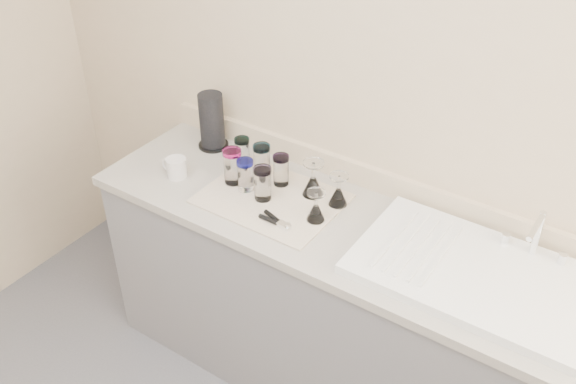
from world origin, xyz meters
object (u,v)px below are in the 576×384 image
Objects in this scene: paper_towel_roll at (212,122)px; white_mug at (176,168)px; goblet_back_right at (338,194)px; goblet_front_right at (316,210)px; tumbler_cyan at (262,160)px; tumbler_lavender at (263,183)px; tumbler_magenta at (233,166)px; sink_unit at (474,272)px; tumbler_purple at (281,170)px; can_opener at (276,221)px; goblet_back_left at (313,184)px; tumbler_blue at (245,175)px; tumbler_teal at (242,152)px.

white_mug is at bearing -84.18° from paper_towel_roll.
goblet_front_right is at bearing -98.31° from goblet_back_right.
paper_towel_roll is (-0.71, 0.08, 0.07)m from goblet_back_right.
tumbler_lavender is (0.10, -0.13, -0.00)m from tumbler_cyan.
sink_unit is at bearing 0.57° from tumbler_magenta.
paper_towel_roll reaches higher than white_mug.
tumbler_lavender is at bearing -153.52° from goblet_back_right.
tumbler_purple reaches higher than can_opener.
goblet_back_left is (0.15, 0.01, -0.02)m from tumbler_purple.
tumbler_cyan is 0.10m from tumbler_purple.
tumbler_cyan is 0.12m from tumbler_blue.
tumbler_purple is 0.99× the size of goblet_back_right.
sink_unit reaches higher than goblet_back_right.
goblet_back_right is (0.27, 0.01, -0.02)m from tumbler_purple.
tumbler_purple is (0.10, -0.01, -0.01)m from tumbler_cyan.
goblet_back_left reaches higher than white_mug.
goblet_front_right reaches higher than can_opener.
sink_unit is 1.11m from tumbler_teal.
goblet_back_right is 0.28m from can_opener.
tumbler_lavender reaches higher than white_mug.
tumbler_magenta reaches higher than tumbler_lavender.
paper_towel_roll reaches higher than tumbler_cyan.
tumbler_purple is at bearing -178.43° from goblet_back_right.
sink_unit reaches higher than tumbler_cyan.
tumbler_magenta is (-1.05, -0.01, 0.07)m from sink_unit.
goblet_back_right is at bearing 1.57° from tumbler_purple.
tumbler_blue is 0.27m from can_opener.
goblet_front_right is (0.35, -0.02, -0.03)m from tumbler_blue.
sink_unit is 0.88m from tumbler_lavender.
goblet_back_left is at bearing -3.14° from tumbler_teal.
can_opener is at bearing -4.28° from white_mug.
tumbler_magenta is 1.01× the size of goblet_back_left.
goblet_back_left is at bearing 0.42° from tumbler_cyan.
sink_unit is 6.30× the size of tumbler_teal.
tumbler_purple is 0.13m from tumbler_lavender.
can_opener is at bearing -36.24° from tumbler_teal.
goblet_back_left reaches higher than goblet_back_right.
paper_towel_roll is at bearing 149.18° from tumbler_blue.
tumbler_lavender is 0.94× the size of goblet_back_left.
tumbler_purple is 0.93× the size of tumbler_lavender.
tumbler_magenta is 0.08m from tumbler_blue.
tumbler_blue reaches higher than goblet_back_right.
white_mug is at bearing -146.92° from tumbler_cyan.
paper_towel_roll is (-0.59, 0.08, 0.07)m from goblet_back_left.
paper_towel_roll is at bearing 166.22° from tumbler_cyan.
goblet_back_right is at bearing -0.63° from goblet_back_left.
sink_unit is 5.32× the size of goblet_back_left.
sink_unit reaches higher than goblet_back_left.
goblet_back_right is at bearing 13.80° from tumbler_magenta.
tumbler_magenta is (-0.17, -0.10, 0.01)m from tumbler_purple.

